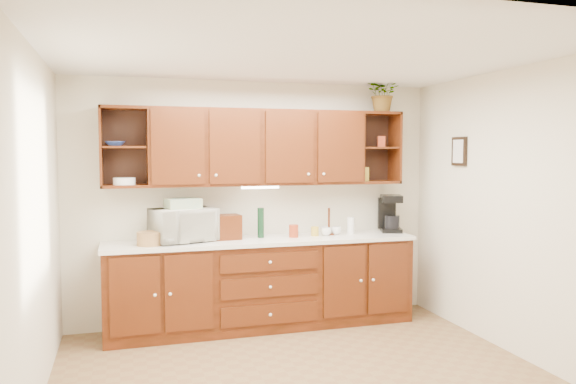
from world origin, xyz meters
TOP-DOWN VIEW (x-y plane):
  - floor at (0.00, 0.00)m, footprint 4.00×4.00m
  - ceiling at (0.00, 0.00)m, footprint 4.00×4.00m
  - back_wall at (0.00, 1.75)m, footprint 4.00×0.00m
  - left_wall at (-2.00, 0.00)m, footprint 0.00×3.50m
  - right_wall at (2.00, 0.00)m, footprint 0.00×3.50m
  - base_cabinets at (0.00, 1.45)m, footprint 3.20×0.60m
  - countertop at (0.00, 1.44)m, footprint 3.24×0.64m
  - upper_cabinets at (0.01, 1.59)m, footprint 3.20×0.33m
  - undercabinet_light at (0.00, 1.53)m, footprint 0.40×0.05m
  - framed_picture at (1.98, 0.90)m, footprint 0.03×0.24m
  - wicker_basket at (-1.15, 1.34)m, footprint 0.31×0.31m
  - microwave at (-0.81, 1.48)m, footprint 0.71×0.59m
  - towel_stack at (-0.81, 1.48)m, footprint 0.37×0.30m
  - wine_bottle at (-0.00, 1.52)m, footprint 0.08×0.08m
  - woven_tray at (-0.67, 1.62)m, footprint 0.37×0.22m
  - bread_box at (-0.41, 1.51)m, footprint 0.38×0.26m
  - mug_tree at (0.77, 1.51)m, footprint 0.26×0.26m
  - canister_red at (0.34, 1.44)m, footprint 0.13×0.13m
  - canister_white at (1.02, 1.50)m, footprint 0.09×0.09m
  - canister_yellow at (0.59, 1.46)m, footprint 0.09×0.09m
  - coffee_maker at (1.52, 1.54)m, footprint 0.31×0.35m
  - bowl_stack at (-1.45, 1.58)m, footprint 0.22×0.22m
  - plate_stack at (-1.37, 1.55)m, footprint 0.26×0.26m
  - pantry_box_yellow at (1.22, 1.58)m, footprint 0.09×0.07m
  - pantry_box_red at (1.41, 1.56)m, footprint 0.10×0.09m
  - potted_plant at (1.42, 1.54)m, footprint 0.46×0.43m

SIDE VIEW (x-z plane):
  - floor at x=0.00m, z-range 0.00..0.00m
  - base_cabinets at x=0.00m, z-range 0.00..0.90m
  - countertop at x=0.00m, z-range 0.90..0.94m
  - woven_tray at x=-0.67m, z-range 0.77..1.13m
  - mug_tree at x=0.77m, z-range 0.84..1.13m
  - canister_yellow at x=0.59m, z-range 0.94..1.04m
  - wicker_basket at x=-1.15m, z-range 0.94..1.07m
  - canister_red at x=0.34m, z-range 0.94..1.07m
  - canister_white at x=1.02m, z-range 0.94..1.12m
  - bread_box at x=-0.41m, z-range 0.94..1.19m
  - wine_bottle at x=0.00m, z-range 0.94..1.26m
  - microwave at x=-0.81m, z-range 0.94..1.28m
  - coffee_maker at x=1.52m, z-range 0.93..1.35m
  - back_wall at x=0.00m, z-range -0.70..3.30m
  - left_wall at x=-2.00m, z-range -0.45..3.05m
  - right_wall at x=2.00m, z-range -0.45..3.05m
  - towel_stack at x=-0.81m, z-range 1.28..1.37m
  - undercabinet_light at x=0.00m, z-range 1.46..1.48m
  - plate_stack at x=-1.37m, z-range 1.52..1.59m
  - pantry_box_yellow at x=1.22m, z-range 1.52..1.67m
  - framed_picture at x=1.98m, z-range 1.70..2.00m
  - upper_cabinets at x=0.01m, z-range 1.49..2.29m
  - bowl_stack at x=-1.45m, z-range 1.90..1.95m
  - pantry_box_red at x=1.41m, z-range 1.90..2.02m
  - potted_plant at x=1.42m, z-range 2.29..2.70m
  - ceiling at x=0.00m, z-range 2.60..2.60m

